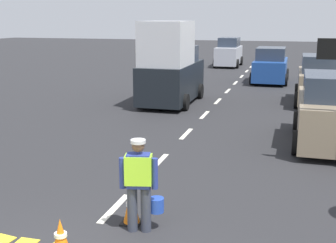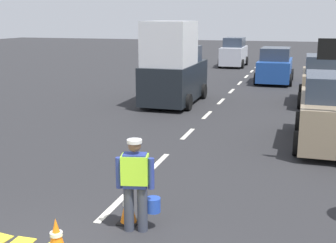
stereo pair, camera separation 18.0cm
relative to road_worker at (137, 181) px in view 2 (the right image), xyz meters
The scene contains 10 objects.
ground_plane 19.07m from the road_worker, 92.44° to the left, with size 96.00×96.00×0.00m, color #28282B.
lane_center_line 23.26m from the road_worker, 92.00° to the left, with size 0.14×46.40×0.01m.
road_worker is the anchor object (origin of this frame).
traffic_cone_near 0.70m from the road_worker, 139.12° to the left, with size 0.36×0.36×0.65m.
traffic_cone_far 1.60m from the road_worker, 128.80° to the right, with size 0.36×0.36×0.62m.
delivery_truck 11.93m from the road_worker, 103.15° to the left, with size 2.16×4.60×3.54m.
car_oncoming_third 27.70m from the road_worker, 95.26° to the left, with size 1.88×3.95×2.19m.
car_parked_curbside 7.56m from the road_worker, 62.53° to the left, with size 1.98×4.23×2.11m.
car_outgoing_far 19.60m from the road_worker, 86.89° to the left, with size 2.05×4.17×2.01m.
car_parked_far 13.76m from the road_worker, 75.35° to the left, with size 1.97×3.98×2.13m.
Camera 2 is at (3.44, -4.80, 3.68)m, focal length 47.57 mm.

